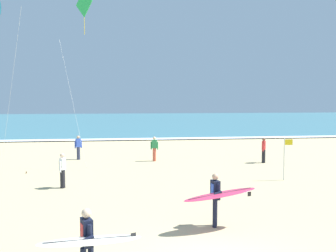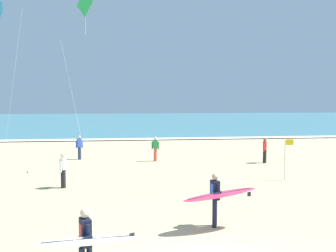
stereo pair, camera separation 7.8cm
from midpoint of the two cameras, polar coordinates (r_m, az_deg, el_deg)
name	(u,v)px [view 2 (the right image)]	position (r m, az deg, el deg)	size (l,w,h in m)	color
ocean_water	(137,121)	(65.63, -4.72, 0.82)	(160.00, 60.00, 0.08)	teal
shoreline_foam	(147,139)	(36.06, -3.13, -1.99)	(160.00, 1.60, 0.01)	white
surfer_lead	(218,195)	(11.73, 7.87, -10.60)	(2.47, 1.14, 1.71)	black
surfer_trailing	(88,241)	(8.34, -12.07, -17.01)	(2.27, 1.30, 1.71)	black
kite_diamond_emerald_mid	(84,8)	(21.51, -12.71, 17.45)	(2.19, 2.59, 9.96)	green
bystander_white_top	(63,170)	(17.41, -15.82, -6.60)	(0.27, 0.48, 1.59)	black
bystander_blue_top	(79,147)	(25.07, -13.47, -3.23)	(0.45, 0.31, 1.59)	#2D334C
bystander_red_top	(265,150)	(23.90, 14.85, -3.63)	(0.33, 0.43, 1.59)	black
bystander_green_top	(155,149)	(23.79, -1.88, -3.52)	(0.49, 0.25, 1.59)	#D8593F
lifeguard_flag	(286,155)	(19.10, 17.93, -4.30)	(0.45, 0.05, 2.10)	silver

